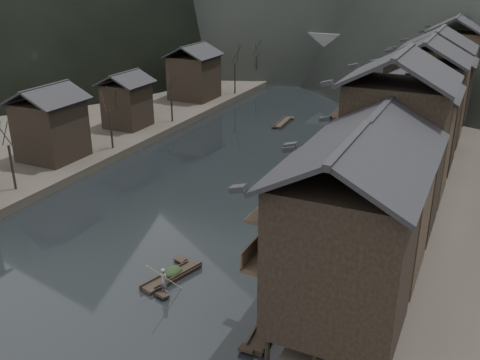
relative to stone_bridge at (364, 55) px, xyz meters
The scene contains 12 objects.
water 72.18m from the stone_bridge, 90.00° to the right, with size 300.00×300.00×0.00m, color black.
left_bank 47.64m from the stone_bridge, 137.56° to the right, with size 40.00×200.00×1.20m, color #2D2823.
stilt_houses 55.81m from the stone_bridge, 71.91° to the right, with size 9.00×67.60×16.12m.
left_houses 55.79m from the stone_bridge, 111.56° to the right, with size 8.10×53.20×8.73m.
bare_trees 49.24m from the stone_bridge, 110.20° to the right, with size 3.62×72.97×7.24m.
moored_sampans 55.84m from the stone_bridge, 77.54° to the right, with size 3.14×54.91×0.47m.
midriver_boats 30.51m from the stone_bridge, 87.08° to the right, with size 12.16×15.02×0.45m.
stone_bridge is the anchor object (origin of this frame).
hero_sampan 76.76m from the stone_bridge, 86.86° to the right, with size 2.49×5.51×0.44m.
cargo_heap 76.48m from the stone_bridge, 86.91° to the right, with size 1.20×1.58×0.72m, color black.
boatman 78.56m from the stone_bridge, 86.54° to the right, with size 0.67×0.44×1.83m, color #5F5F62.
bamboo_pole 78.49m from the stone_bridge, 86.40° to the right, with size 0.06×0.06×4.17m, color #8C7A51.
Camera 1 is at (23.09, -32.71, 21.52)m, focal length 40.00 mm.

